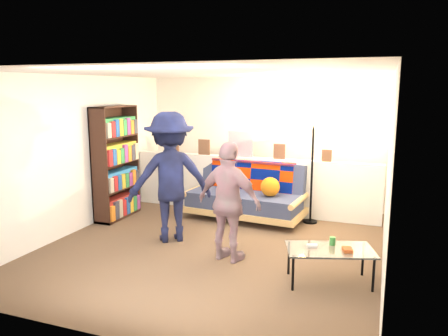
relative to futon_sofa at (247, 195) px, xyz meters
name	(u,v)px	position (x,y,z in m)	size (l,w,h in m)	color
ground	(214,245)	(-0.04, -1.43, -0.40)	(5.00, 5.00, 0.00)	brown
room_shell	(226,125)	(-0.04, -0.96, 1.27)	(4.60, 5.05, 2.45)	silver
half_wall_ledge	(251,185)	(-0.04, 0.37, 0.10)	(4.45, 0.15, 1.00)	silver
ledge_decor	(239,147)	(-0.27, 0.35, 0.78)	(2.97, 0.02, 0.45)	brown
futon_sofa	(247,195)	(0.00, 0.00, 0.00)	(2.06, 1.13, 0.85)	tan
bookshelf	(116,166)	(-2.12, -0.72, 0.49)	(0.32, 0.95, 1.91)	black
coffee_table	(330,251)	(1.64, -2.09, -0.02)	(1.09, 0.81, 0.51)	black
floor_lamp	(313,151)	(1.07, 0.15, 0.80)	(0.39, 0.31, 1.68)	black
person_left	(170,177)	(-0.73, -1.42, 0.54)	(1.21, 0.70, 1.88)	black
person_right	(229,202)	(0.34, -1.86, 0.38)	(0.91, 0.38, 1.55)	#C68096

